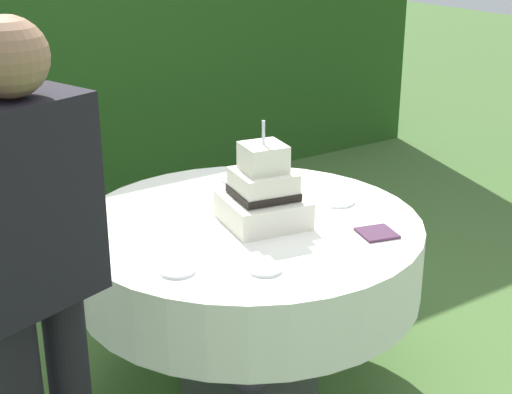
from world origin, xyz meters
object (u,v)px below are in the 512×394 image
at_px(napkin_stack, 377,233).
at_px(standing_person, 33,274).
at_px(wedding_cake, 264,194).
at_px(serving_plate_left, 265,269).
at_px(serving_plate_near, 177,270).
at_px(serving_plate_far, 231,179).
at_px(cake_table, 249,255).
at_px(serving_plate_right, 337,201).

xyz_separation_m(napkin_stack, standing_person, (-1.25, -0.02, 0.20)).
bearing_deg(wedding_cake, serving_plate_left, -124.06).
relative_size(serving_plate_near, serving_plate_left, 1.07).
xyz_separation_m(serving_plate_near, serving_plate_left, (0.24, -0.15, 0.00)).
bearing_deg(serving_plate_near, serving_plate_far, 46.46).
xyz_separation_m(cake_table, serving_plate_left, (-0.19, -0.38, 0.15)).
bearing_deg(wedding_cake, serving_plate_right, -0.32).
height_order(wedding_cake, serving_plate_right, wedding_cake).
bearing_deg(napkin_stack, cake_table, 130.89).
relative_size(serving_plate_far, napkin_stack, 0.80).
height_order(serving_plate_near, napkin_stack, serving_plate_near).
distance_m(cake_table, standing_person, 1.07).
bearing_deg(standing_person, wedding_cake, 19.51).
bearing_deg(serving_plate_right, standing_person, -165.50).
relative_size(serving_plate_left, napkin_stack, 0.87).
height_order(serving_plate_near, serving_plate_left, same).
xyz_separation_m(cake_table, napkin_stack, (0.31, -0.36, 0.15)).
bearing_deg(cake_table, serving_plate_near, -152.44).
xyz_separation_m(serving_plate_far, standing_person, (-1.13, -0.81, 0.20)).
bearing_deg(serving_plate_far, wedding_cake, -107.58).
relative_size(serving_plate_right, standing_person, 0.09).
distance_m(serving_plate_far, standing_person, 1.40).
height_order(wedding_cake, napkin_stack, wedding_cake).
relative_size(cake_table, serving_plate_far, 13.02).
bearing_deg(serving_plate_right, serving_plate_near, -167.43).
bearing_deg(serving_plate_far, serving_plate_left, -115.12).
distance_m(serving_plate_right, napkin_stack, 0.33).
height_order(serving_plate_far, serving_plate_right, same).
height_order(wedding_cake, serving_plate_near, wedding_cake).
bearing_deg(napkin_stack, standing_person, -178.98).
bearing_deg(napkin_stack, wedding_cake, 129.87).
xyz_separation_m(wedding_cake, napkin_stack, (0.27, -0.33, -0.11)).
height_order(serving_plate_far, napkin_stack, serving_plate_far).
bearing_deg(serving_plate_left, cake_table, 63.55).
distance_m(wedding_cake, serving_plate_left, 0.42).
bearing_deg(serving_plate_far, serving_plate_right, -65.77).
relative_size(cake_table, serving_plate_left, 11.85).
bearing_deg(serving_plate_left, serving_plate_far, 64.88).
bearing_deg(wedding_cake, standing_person, -160.49).
bearing_deg(napkin_stack, serving_plate_right, 75.49).
height_order(serving_plate_left, standing_person, standing_person).
height_order(wedding_cake, standing_person, standing_person).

